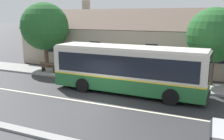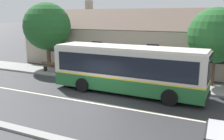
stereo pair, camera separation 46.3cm
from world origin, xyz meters
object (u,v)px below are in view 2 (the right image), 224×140
at_px(transit_bus, 128,68).
at_px(bench_by_building, 51,67).
at_px(street_tree_primary, 216,35).
at_px(street_tree_secondary, 47,26).

bearing_deg(transit_bus, bench_by_building, 164.09).
relative_size(bench_by_building, street_tree_primary, 0.27).
distance_m(bench_by_building, street_tree_secondary, 4.35).
height_order(transit_bus, street_tree_primary, street_tree_primary).
bearing_deg(street_tree_secondary, transit_bus, -22.37).
bearing_deg(street_tree_primary, transit_bus, -142.20).
relative_size(transit_bus, street_tree_primary, 1.81).
bearing_deg(street_tree_primary, street_tree_secondary, 179.13).
bearing_deg(bench_by_building, transit_bus, -15.91).
distance_m(street_tree_primary, street_tree_secondary, 15.45).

